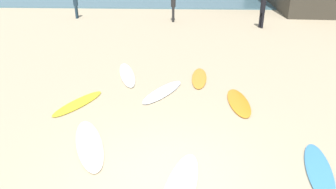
{
  "coord_description": "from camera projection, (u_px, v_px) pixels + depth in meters",
  "views": [
    {
      "loc": [
        0.25,
        -5.03,
        4.15
      ],
      "look_at": [
        -0.13,
        3.4,
        0.3
      ],
      "focal_mm": 34.57,
      "sensor_mm": 36.0,
      "label": 1
    }
  ],
  "objects": [
    {
      "name": "ground_plane",
      "position": [
        167.0,
        181.0,
        6.3
      ],
      "size": [
        120.0,
        120.0,
        0.0
      ],
      "primitive_type": "plane",
      "color": "#C6B28E"
    },
    {
      "name": "surfboard_1",
      "position": [
        163.0,
        92.0,
        10.1
      ],
      "size": [
        1.48,
        2.07,
        0.08
      ],
      "primitive_type": "ellipsoid",
      "rotation": [
        0.0,
        0.0,
        2.64
      ],
      "color": "white",
      "rests_on": "ground_plane"
    },
    {
      "name": "beachgoer_far",
      "position": [
        173.0,
        4.0,
        19.37
      ],
      "size": [
        0.29,
        0.34,
        1.86
      ],
      "rotation": [
        0.0,
        0.0,
        4.68
      ],
      "color": "black",
      "rests_on": "ground_plane"
    },
    {
      "name": "surfboard_7",
      "position": [
        319.0,
        170.0,
        6.54
      ],
      "size": [
        0.88,
        2.02,
        0.07
      ],
      "primitive_type": "ellipsoid",
      "rotation": [
        0.0,
        0.0,
        2.94
      ],
      "color": "#4696D7",
      "rests_on": "ground_plane"
    },
    {
      "name": "surfboard_6",
      "position": [
        89.0,
        144.0,
        7.42
      ],
      "size": [
        1.37,
        2.33,
        0.07
      ],
      "primitive_type": "ellipsoid",
      "rotation": [
        0.0,
        0.0,
        0.37
      ],
      "color": "#EEE4CD",
      "rests_on": "ground_plane"
    },
    {
      "name": "surfboard_4",
      "position": [
        127.0,
        74.0,
        11.46
      ],
      "size": [
        1.11,
        2.49,
        0.09
      ],
      "primitive_type": "ellipsoid",
      "rotation": [
        0.0,
        0.0,
        3.41
      ],
      "color": "white",
      "rests_on": "ground_plane"
    },
    {
      "name": "surfboard_8",
      "position": [
        199.0,
        78.0,
        11.17
      ],
      "size": [
        0.64,
        1.97,
        0.07
      ],
      "primitive_type": "ellipsoid",
      "rotation": [
        0.0,
        0.0,
        3.07
      ],
      "color": "gold",
      "rests_on": "ground_plane"
    },
    {
      "name": "surfboard_0",
      "position": [
        239.0,
        102.0,
        9.41
      ],
      "size": [
        0.67,
        1.94,
        0.07
      ],
      "primitive_type": "ellipsoid",
      "rotation": [
        0.0,
        0.0,
        0.05
      ],
      "color": "orange",
      "rests_on": "ground_plane"
    },
    {
      "name": "beachgoer_near",
      "position": [
        263.0,
        10.0,
        17.88
      ],
      "size": [
        0.37,
        0.37,
        1.8
      ],
      "rotation": [
        0.0,
        0.0,
        5.13
      ],
      "color": "black",
      "rests_on": "ground_plane"
    },
    {
      "name": "beachgoer_mid",
      "position": [
        76.0,
        3.0,
        20.4
      ],
      "size": [
        0.3,
        0.34,
        1.66
      ],
      "rotation": [
        0.0,
        0.0,
        1.63
      ],
      "color": "#1E3342",
      "rests_on": "ground_plane"
    },
    {
      "name": "surfboard_5",
      "position": [
        78.0,
        103.0,
        9.37
      ],
      "size": [
        1.31,
        1.94,
        0.06
      ],
      "primitive_type": "ellipsoid",
      "rotation": [
        0.0,
        0.0,
        -0.47
      ],
      "color": "yellow",
      "rests_on": "ground_plane"
    }
  ]
}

